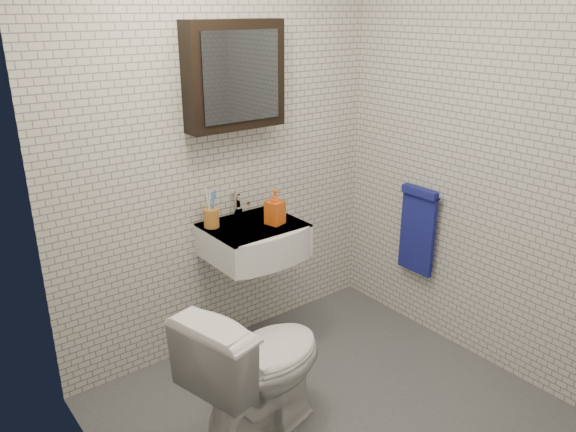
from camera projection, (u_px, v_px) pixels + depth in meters
The scene contains 9 objects.
ground at pixel (330, 414), 3.02m from camera, with size 2.20×2.00×0.01m, color #4A4C51.
room_shell at pixel (339, 149), 2.51m from camera, with size 2.22×2.02×2.51m.
washbasin at pixel (258, 241), 3.33m from camera, with size 0.55×0.50×0.20m.
faucet at pixel (239, 207), 3.42m from camera, with size 0.06×0.20×0.15m.
mirror_cabinet at pixel (235, 75), 3.14m from camera, with size 0.60×0.15×0.60m.
towel_rail at pixel (418, 227), 3.63m from camera, with size 0.09×0.30×0.58m.
toothbrush_cup at pixel (211, 217), 3.27m from camera, with size 0.12×0.12×0.25m.
soap_bottle at pixel (275, 207), 3.30m from camera, with size 0.09×0.10×0.21m, color #E94F18.
toilet at pixel (259, 367), 2.77m from camera, with size 0.44×0.77×0.78m, color white.
Camera 1 is at (-1.68, -1.80, 2.07)m, focal length 35.00 mm.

